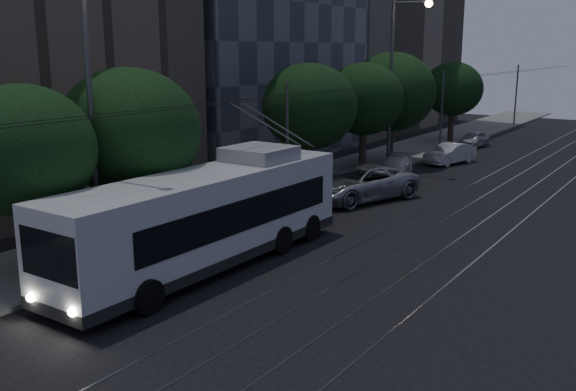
% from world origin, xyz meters
% --- Properties ---
extents(ground, '(120.00, 120.00, 0.00)m').
position_xyz_m(ground, '(0.00, 0.00, 0.00)').
color(ground, black).
rests_on(ground, ground).
extents(sidewalk, '(5.00, 90.00, 0.15)m').
position_xyz_m(sidewalk, '(-7.50, 20.00, 0.07)').
color(sidewalk, slate).
rests_on(sidewalk, ground).
extents(tram_rails, '(4.52, 90.00, 0.02)m').
position_xyz_m(tram_rails, '(2.50, 20.00, 0.01)').
color(tram_rails, gray).
rests_on(tram_rails, ground).
extents(overhead_wires, '(2.23, 90.00, 6.00)m').
position_xyz_m(overhead_wires, '(-4.97, 20.00, 3.47)').
color(overhead_wires, black).
rests_on(overhead_wires, ground).
extents(trolleybus, '(2.89, 13.08, 5.63)m').
position_xyz_m(trolleybus, '(-2.90, 1.56, 1.79)').
color(trolleybus, silver).
rests_on(trolleybus, ground).
extents(pickup_silver, '(4.86, 6.89, 1.75)m').
position_xyz_m(pickup_silver, '(-3.26, 13.50, 0.87)').
color(pickup_silver, '#A0A1A7').
rests_on(pickup_silver, ground).
extents(car_white_a, '(2.62, 4.28, 1.36)m').
position_xyz_m(car_white_a, '(-3.40, 14.64, 0.68)').
color(car_white_a, silver).
rests_on(car_white_a, ground).
extents(car_white_b, '(2.64, 4.50, 1.22)m').
position_xyz_m(car_white_b, '(-4.29, 20.03, 0.61)').
color(car_white_b, silver).
rests_on(car_white_b, ground).
extents(car_white_c, '(2.49, 4.36, 1.36)m').
position_xyz_m(car_white_c, '(-3.18, 26.28, 0.68)').
color(car_white_c, silver).
rests_on(car_white_c, ground).
extents(car_white_d, '(1.67, 3.77, 1.26)m').
position_xyz_m(car_white_d, '(-4.27, 34.41, 0.63)').
color(car_white_d, '#BAB9BE').
rests_on(car_white_d, ground).
extents(tree_0, '(4.59, 4.59, 6.48)m').
position_xyz_m(tree_0, '(-6.50, -3.00, 4.39)').
color(tree_0, '#31221B').
rests_on(tree_0, ground).
extents(tree_1, '(5.25, 5.25, 6.87)m').
position_xyz_m(tree_1, '(-6.50, 1.43, 4.50)').
color(tree_1, '#31221B').
rests_on(tree_1, ground).
extents(tree_2, '(5.03, 5.03, 6.81)m').
position_xyz_m(tree_2, '(-6.50, 13.88, 4.53)').
color(tree_2, '#31221B').
rests_on(tree_2, ground).
extents(tree_3, '(4.83, 4.83, 6.72)m').
position_xyz_m(tree_3, '(-6.50, 20.06, 4.53)').
color(tree_3, '#31221B').
rests_on(tree_3, ground).
extents(tree_4, '(5.71, 5.71, 7.33)m').
position_xyz_m(tree_4, '(-6.50, 24.00, 4.75)').
color(tree_4, '#31221B').
rests_on(tree_4, ground).
extents(tree_5, '(4.73, 4.73, 6.51)m').
position_xyz_m(tree_5, '(-6.50, 35.46, 4.36)').
color(tree_5, '#31221B').
rests_on(tree_5, ground).
extents(streetlamp_near, '(2.52, 0.44, 10.47)m').
position_xyz_m(streetlamp_near, '(-5.38, -0.83, 6.28)').
color(streetlamp_near, '#545457').
rests_on(streetlamp_near, ground).
extents(streetlamp_far, '(2.54, 0.44, 10.57)m').
position_xyz_m(streetlamp_far, '(-5.13, 21.73, 6.34)').
color(streetlamp_far, '#545457').
rests_on(streetlamp_far, ground).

